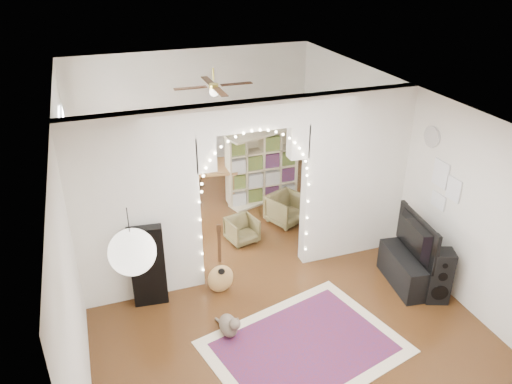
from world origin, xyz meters
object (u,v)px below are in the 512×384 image
object	(u,v)px
media_console	(405,270)
dining_chair_left	(242,230)
dining_chair_right	(286,209)
dining_table	(204,169)
bookcase	(262,167)
floor_speaker	(439,276)
acoustic_guitar	(220,268)

from	to	relation	value
media_console	dining_chair_left	size ratio (longest dim) A/B	2.09
dining_chair_left	dining_chair_right	xyz separation A→B (m)	(0.95, 0.35, 0.05)
dining_table	dining_chair_left	distance (m)	1.71
bookcase	dining_chair_right	xyz separation A→B (m)	(0.12, -0.97, -0.43)
media_console	dining_table	xyz separation A→B (m)	(-2.12, 3.55, 0.43)
media_console	dining_chair_right	bearing A→B (deg)	120.13
floor_speaker	media_console	bearing A→B (deg)	134.28
bookcase	dining_table	size ratio (longest dim) A/B	1.06
bookcase	dining_chair_right	bearing A→B (deg)	-100.80
bookcase	dining_chair_right	size ratio (longest dim) A/B	2.36
acoustic_guitar	dining_chair_left	size ratio (longest dim) A/B	2.01
dining_chair_right	floor_speaker	bearing A→B (deg)	-91.20
dining_chair_right	media_console	bearing A→B (deg)	-91.38
floor_speaker	dining_chair_left	world-z (taller)	floor_speaker
media_console	bookcase	distance (m)	3.44
acoustic_guitar	floor_speaker	bearing A→B (deg)	-9.65
bookcase	dining_chair_right	world-z (taller)	bookcase
floor_speaker	media_console	world-z (taller)	floor_speaker
bookcase	media_console	bearing A→B (deg)	-89.61
dining_table	floor_speaker	bearing A→B (deg)	-49.01
bookcase	dining_chair_left	distance (m)	1.63
dining_chair_left	acoustic_guitar	bearing A→B (deg)	-134.00
acoustic_guitar	floor_speaker	xyz separation A→B (m)	(2.82, -1.19, -0.02)
acoustic_guitar	media_console	distance (m)	2.72
floor_speaker	dining_chair_right	world-z (taller)	floor_speaker
bookcase	dining_chair_left	xyz separation A→B (m)	(-0.83, -1.32, -0.48)
floor_speaker	bookcase	bearing A→B (deg)	129.57
acoustic_guitar	dining_table	world-z (taller)	acoustic_guitar
acoustic_guitar	floor_speaker	distance (m)	3.06
acoustic_guitar	dining_chair_left	distance (m)	1.42
media_console	dining_chair_right	size ratio (longest dim) A/B	1.68
media_console	dining_chair_right	distance (m)	2.46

